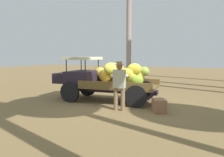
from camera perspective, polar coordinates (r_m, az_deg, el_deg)
The scene contains 4 objects.
ground_plane at distance 9.12m, azimuth 1.37°, elevation -6.29°, with size 60.00×60.00×0.00m, color olive.
truck at distance 9.59m, azimuth -1.92°, elevation -0.04°, with size 4.59×2.23×1.86m.
farmer at distance 7.82m, azimuth 1.88°, elevation -1.09°, with size 0.52×0.48×1.71m.
wooden_crate at distance 7.89m, azimuth 11.80°, elevation -6.70°, with size 0.58×0.39×0.44m, color #8D6044.
Camera 1 is at (-3.93, 8.01, 1.91)m, focal length 36.15 mm.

